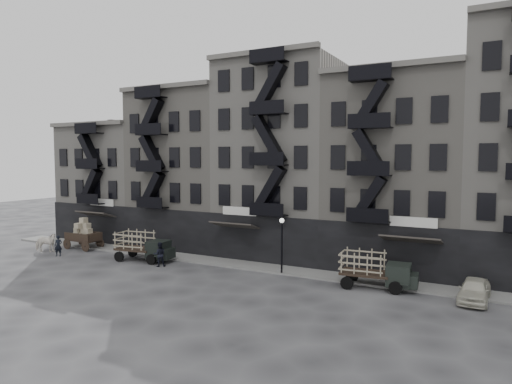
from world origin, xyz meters
The scene contains 14 objects.
ground centered at (0.00, 0.00, 0.00)m, with size 140.00×140.00×0.00m, color #38383A.
sidewalk centered at (0.00, 3.75, 0.07)m, with size 55.00×2.50×0.15m, color slate.
building_west centered at (-20.00, 9.83, 6.00)m, with size 10.00×11.35×13.20m.
building_midwest centered at (-10.00, 9.83, 7.50)m, with size 10.00×11.35×16.20m.
building_center centered at (0.00, 9.82, 8.50)m, with size 10.00×11.35×18.20m.
building_mideast centered at (10.00, 9.83, 7.50)m, with size 10.00×11.35×16.20m.
lamp_post centered at (3.00, 2.60, 2.78)m, with size 0.36×0.36×4.28m.
horse centered at (-19.84, -0.31, 0.90)m, with size 0.97×2.12×1.79m, color silver.
wagon centered at (-18.10, 2.50, 1.69)m, with size 3.50×1.88×2.96m.
stake_truck_west centered at (-9.32, 1.22, 1.45)m, with size 5.25×2.66×2.54m.
stake_truck_east centered at (10.10, 2.27, 1.43)m, with size 5.13×2.45×2.50m.
car_east centered at (16.08, 2.33, 0.71)m, with size 1.68×4.17×1.42m, color beige.
pedestrian_west centered at (-17.33, -0.89, 0.93)m, with size 0.68×0.44×1.86m, color black.
pedestrian_mid centered at (-6.78, 0.30, 0.99)m, with size 0.96×0.75×1.98m, color black.
Camera 1 is at (17.16, -28.00, 8.76)m, focal length 32.00 mm.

